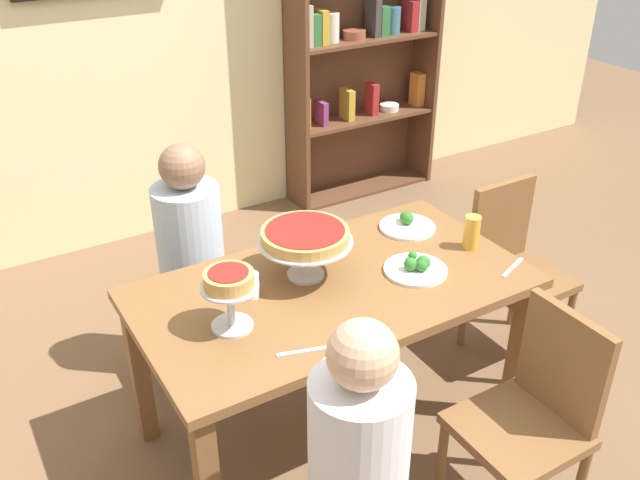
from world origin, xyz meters
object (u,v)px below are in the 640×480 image
object	(u,v)px
personal_pizza_stand	(229,287)
water_glass_clear_near	(251,285)
chair_near_right	(534,412)
beer_glass_amber_tall	(472,232)
deep_dish_pizza_stand	(305,238)
dining_table	(333,305)
cutlery_knife_near	(302,351)
cutlery_fork_near	(513,267)
salad_plate_far_diner	(407,225)
chair_head_east	(512,263)
salad_plate_near_diner	(416,267)
diner_far_left	(194,278)
bookshelf	(362,36)

from	to	relation	value
personal_pizza_stand	water_glass_clear_near	size ratio (longest dim) A/B	2.35
chair_near_right	beer_glass_amber_tall	bearing A→B (deg)	-21.91
deep_dish_pizza_stand	beer_glass_amber_tall	bearing A→B (deg)	-13.17
dining_table	water_glass_clear_near	size ratio (longest dim) A/B	15.72
cutlery_knife_near	cutlery_fork_near	bearing A→B (deg)	18.63
water_glass_clear_near	cutlery_knife_near	distance (m)	0.40
chair_near_right	cutlery_fork_near	distance (m)	0.62
salad_plate_far_diner	cutlery_knife_near	world-z (taller)	salad_plate_far_diner
deep_dish_pizza_stand	beer_glass_amber_tall	xyz separation A→B (m)	(0.71, -0.17, -0.10)
chair_head_east	salad_plate_near_diner	world-z (taller)	chair_head_east
diner_far_left	salad_plate_far_diner	world-z (taller)	diner_far_left
salad_plate_near_diner	deep_dish_pizza_stand	bearing A→B (deg)	152.92
beer_glass_amber_tall	water_glass_clear_near	xyz separation A→B (m)	(-0.96, 0.15, -0.03)
cutlery_fork_near	cutlery_knife_near	distance (m)	1.00
deep_dish_pizza_stand	cutlery_fork_near	distance (m)	0.86
beer_glass_amber_tall	dining_table	bearing A→B (deg)	175.00
cutlery_knife_near	salad_plate_far_diner	bearing A→B (deg)	48.91
beer_glass_amber_tall	bookshelf	bearing A→B (deg)	68.23
bookshelf	salad_plate_near_diner	size ratio (longest dim) A/B	8.61
cutlery_knife_near	water_glass_clear_near	bearing A→B (deg)	106.57
salad_plate_near_diner	water_glass_clear_near	size ratio (longest dim) A/B	2.62
bookshelf	dining_table	bearing A→B (deg)	-126.28
chair_head_east	diner_far_left	bearing A→B (deg)	-25.79
dining_table	diner_far_left	world-z (taller)	diner_far_left
diner_far_left	salad_plate_near_diner	distance (m)	1.07
chair_head_east	cutlery_fork_near	world-z (taller)	chair_head_east
deep_dish_pizza_stand	salad_plate_near_diner	bearing A→B (deg)	-27.08
salad_plate_far_diner	cutlery_fork_near	size ratio (longest dim) A/B	1.39
personal_pizza_stand	salad_plate_near_diner	world-z (taller)	personal_pizza_stand
deep_dish_pizza_stand	personal_pizza_stand	world-z (taller)	personal_pizza_stand
beer_glass_amber_tall	water_glass_clear_near	size ratio (longest dim) A/B	1.51
dining_table	salad_plate_near_diner	distance (m)	0.37
salad_plate_far_diner	water_glass_clear_near	distance (m)	0.85
salad_plate_far_diner	chair_head_east	bearing A→B (deg)	-19.21
personal_pizza_stand	water_glass_clear_near	distance (m)	0.24
bookshelf	beer_glass_amber_tall	world-z (taller)	bookshelf
dining_table	salad_plate_far_diner	xyz separation A→B (m)	(0.53, 0.22, 0.11)
deep_dish_pizza_stand	personal_pizza_stand	xyz separation A→B (m)	(-0.39, -0.16, -0.00)
bookshelf	cutlery_knife_near	xyz separation A→B (m)	(-1.79, -2.32, -0.39)
cutlery_knife_near	salad_plate_near_diner	bearing A→B (deg)	34.86
cutlery_fork_near	dining_table	bearing A→B (deg)	137.12
diner_far_left	cutlery_fork_near	size ratio (longest dim) A/B	6.39
salad_plate_near_diner	cutlery_knife_near	xyz separation A→B (m)	(-0.65, -0.21, -0.02)
dining_table	chair_head_east	xyz separation A→B (m)	(1.05, 0.04, -0.16)
dining_table	deep_dish_pizza_stand	world-z (taller)	deep_dish_pizza_stand
dining_table	salad_plate_far_diner	bearing A→B (deg)	22.90
deep_dish_pizza_stand	salad_plate_far_diner	bearing A→B (deg)	10.93
personal_pizza_stand	beer_glass_amber_tall	distance (m)	1.11
dining_table	chair_near_right	xyz separation A→B (m)	(0.38, -0.74, -0.16)
deep_dish_pizza_stand	salad_plate_near_diner	xyz separation A→B (m)	(0.40, -0.20, -0.15)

